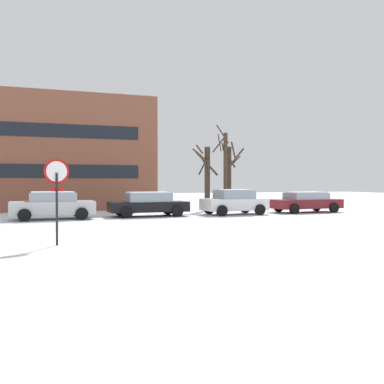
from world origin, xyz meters
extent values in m
plane|color=white|center=(0.00, 0.00, 0.00)|extent=(120.00, 120.00, 0.00)
cube|color=silver|center=(0.00, 3.05, 0.00)|extent=(80.00, 8.10, 0.00)
cylinder|color=black|center=(-0.51, -2.13, 1.11)|extent=(0.07, 0.17, 2.21)
cylinder|color=red|center=(-0.51, -2.13, 2.26)|extent=(0.75, 0.17, 0.76)
cylinder|color=white|center=(-0.50, -2.14, 2.26)|extent=(0.61, 0.14, 0.62)
cube|color=red|center=(-0.51, -2.13, 1.71)|extent=(0.36, 0.09, 0.12)
cylinder|color=white|center=(-0.51, -2.12, 2.31)|extent=(0.41, 0.10, 0.42)
cube|color=silver|center=(-0.47, 7.75, 0.61)|extent=(4.28, 1.91, 0.68)
cube|color=#8C99A8|center=(-0.47, 7.75, 1.17)|extent=(2.38, 1.71, 0.45)
cube|color=white|center=(-0.47, 7.75, 1.42)|extent=(2.16, 1.57, 0.06)
cylinder|color=black|center=(0.87, 8.70, 0.32)|extent=(0.65, 0.24, 0.64)
cylinder|color=black|center=(0.93, 6.89, 0.32)|extent=(0.65, 0.24, 0.64)
cylinder|color=black|center=(-1.87, 8.61, 0.32)|extent=(0.65, 0.24, 0.64)
cylinder|color=black|center=(-1.81, 6.80, 0.32)|extent=(0.65, 0.24, 0.64)
cube|color=black|center=(4.72, 8.10, 0.55)|extent=(4.50, 1.89, 0.56)
cube|color=#8C99A8|center=(4.72, 8.10, 1.08)|extent=(2.49, 1.69, 0.50)
cube|color=white|center=(4.72, 8.10, 1.36)|extent=(2.27, 1.56, 0.06)
cylinder|color=black|center=(6.14, 9.04, 0.32)|extent=(0.65, 0.24, 0.64)
cylinder|color=black|center=(6.20, 7.26, 0.32)|extent=(0.65, 0.24, 0.64)
cylinder|color=black|center=(3.25, 8.95, 0.32)|extent=(0.65, 0.24, 0.64)
cylinder|color=black|center=(3.31, 7.16, 0.32)|extent=(0.65, 0.24, 0.64)
cube|color=white|center=(9.92, 7.77, 0.62)|extent=(3.87, 1.95, 0.69)
cube|color=#8C99A8|center=(9.92, 7.77, 1.21)|extent=(2.15, 1.75, 0.50)
cube|color=white|center=(9.92, 7.77, 1.49)|extent=(1.96, 1.61, 0.06)
cylinder|color=black|center=(11.13, 8.74, 0.32)|extent=(0.65, 0.24, 0.64)
cylinder|color=black|center=(11.19, 6.88, 0.32)|extent=(0.65, 0.24, 0.64)
cylinder|color=black|center=(8.65, 8.66, 0.32)|extent=(0.65, 0.24, 0.64)
cylinder|color=black|center=(8.71, 6.80, 0.32)|extent=(0.65, 0.24, 0.64)
cube|color=maroon|center=(15.11, 8.00, 0.56)|extent=(4.64, 1.89, 0.58)
cube|color=#8C99A8|center=(15.11, 8.00, 1.06)|extent=(2.57, 1.69, 0.42)
cube|color=white|center=(15.11, 8.00, 1.30)|extent=(2.34, 1.56, 0.06)
cylinder|color=black|center=(16.57, 8.94, 0.32)|extent=(0.65, 0.24, 0.64)
cylinder|color=black|center=(16.63, 7.16, 0.32)|extent=(0.65, 0.24, 0.64)
cylinder|color=black|center=(13.59, 8.84, 0.32)|extent=(0.65, 0.24, 0.64)
cylinder|color=black|center=(13.65, 7.06, 0.32)|extent=(0.65, 0.24, 0.64)
cylinder|color=#423326|center=(9.68, 11.64, 2.18)|extent=(0.38, 0.38, 4.36)
cylinder|color=#423326|center=(9.38, 11.40, 3.26)|extent=(0.61, 0.73, 1.31)
cylinder|color=#423326|center=(9.09, 11.25, 3.70)|extent=(0.91, 1.28, 1.13)
cylinder|color=#423326|center=(9.40, 10.99, 3.20)|extent=(1.46, 0.74, 1.67)
cylinder|color=#423326|center=(9.50, 12.00, 3.04)|extent=(0.84, 0.49, 1.19)
cylinder|color=#423326|center=(9.11, 11.63, 4.20)|extent=(0.14, 1.20, 0.72)
cylinder|color=#423326|center=(11.03, 11.02, 2.18)|extent=(0.29, 0.29, 4.36)
cylinder|color=#423326|center=(10.85, 10.66, 3.59)|extent=(0.87, 0.53, 1.33)
cylinder|color=#423326|center=(11.69, 11.21, 3.69)|extent=(0.52, 1.42, 1.17)
cylinder|color=#423326|center=(11.23, 10.80, 4.14)|extent=(0.59, 0.55, 1.07)
cylinder|color=#423326|center=(10.67, 11.02, 4.02)|extent=(0.11, 0.82, 1.24)
cylinder|color=#423326|center=(11.55, 11.13, 3.41)|extent=(0.31, 1.09, 0.68)
cylinder|color=#423326|center=(10.54, 10.49, 2.61)|extent=(0.27, 0.27, 5.23)
cylinder|color=#423326|center=(10.13, 10.56, 4.58)|extent=(0.20, 0.89, 1.26)
cylinder|color=#423326|center=(10.20, 10.23, 5.11)|extent=(0.65, 0.78, 1.27)
cylinder|color=#423326|center=(10.27, 11.03, 4.49)|extent=(1.16, 0.65, 1.13)
cube|color=brown|center=(-0.29, 18.53, 4.02)|extent=(14.08, 9.25, 8.03)
cube|color=white|center=(-0.29, 18.53, 8.08)|extent=(13.80, 9.07, 0.10)
cube|color=black|center=(-0.29, 13.88, 2.68)|extent=(11.27, 0.04, 0.90)
cube|color=black|center=(-0.29, 13.88, 5.36)|extent=(11.27, 0.04, 0.90)
camera|label=1|loc=(-0.83, -15.77, 1.92)|focal=40.11mm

